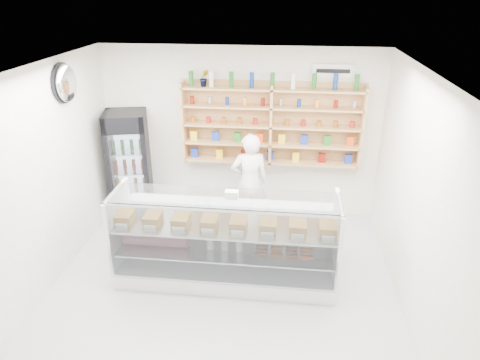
# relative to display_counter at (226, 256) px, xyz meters

# --- Properties ---
(room) EXTENTS (5.00, 5.00, 5.00)m
(room) POSITION_rel_display_counter_xyz_m (-0.02, -0.53, 1.05)
(room) COLOR silver
(room) RESTS_ON ground
(display_counter) EXTENTS (2.88, 0.86, 1.25)m
(display_counter) POSITION_rel_display_counter_xyz_m (0.00, 0.00, 0.00)
(display_counter) COLOR white
(display_counter) RESTS_ON floor
(shop_worker) EXTENTS (0.65, 0.49, 1.60)m
(shop_worker) POSITION_rel_display_counter_xyz_m (0.19, 1.38, 0.45)
(shop_worker) COLOR white
(shop_worker) RESTS_ON floor
(drinks_cooler) EXTENTS (0.78, 0.76, 1.80)m
(drinks_cooler) POSITION_rel_display_counter_xyz_m (-1.83, 1.61, 0.56)
(drinks_cooler) COLOR black
(drinks_cooler) RESTS_ON floor
(wall_shelving) EXTENTS (2.84, 0.28, 1.33)m
(wall_shelving) POSITION_rel_display_counter_xyz_m (0.48, 1.81, 1.25)
(wall_shelving) COLOR tan
(wall_shelving) RESTS_ON back_wall
(potted_plant) EXTENTS (0.18, 0.16, 0.27)m
(potted_plant) POSITION_rel_display_counter_xyz_m (-0.56, 1.81, 1.98)
(potted_plant) COLOR #1E6626
(potted_plant) RESTS_ON wall_shelving
(security_mirror) EXTENTS (0.15, 0.50, 0.50)m
(security_mirror) POSITION_rel_display_counter_xyz_m (-2.19, 0.67, 2.10)
(security_mirror) COLOR silver
(security_mirror) RESTS_ON left_wall
(wall_sign) EXTENTS (0.62, 0.03, 0.20)m
(wall_sign) POSITION_rel_display_counter_xyz_m (1.38, 1.94, 2.10)
(wall_sign) COLOR white
(wall_sign) RESTS_ON back_wall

